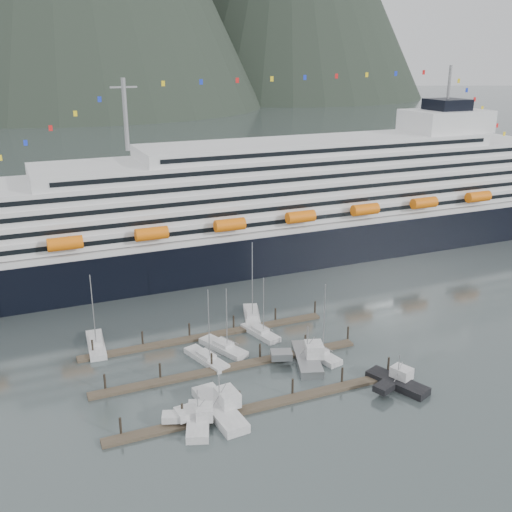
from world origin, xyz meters
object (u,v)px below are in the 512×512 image
at_px(trawler_b, 197,419).
at_px(trawler_e, 306,358).
at_px(sailboat_h, 319,354).
at_px(trawler_d, 397,382).
at_px(sailboat_b, 206,359).
at_px(sailboat_c, 223,348).
at_px(trawler_a, 219,408).
at_px(sailboat_g, 252,317).
at_px(cruise_ship, 285,211).
at_px(sailboat_e, 96,345).
at_px(sailboat_f, 260,333).

relative_size(trawler_b, trawler_e, 0.82).
distance_m(sailboat_h, trawler_d, 15.40).
relative_size(sailboat_b, sailboat_c, 1.11).
bearing_deg(trawler_e, trawler_d, -123.85).
distance_m(trawler_a, trawler_e, 21.20).
relative_size(sailboat_c, sailboat_g, 0.74).
distance_m(sailboat_c, trawler_b, 23.29).
height_order(cruise_ship, sailboat_c, cruise_ship).
bearing_deg(sailboat_c, sailboat_b, 101.27).
height_order(sailboat_c, trawler_d, sailboat_c).
distance_m(sailboat_h, trawler_a, 24.56).
relative_size(trawler_a, trawler_d, 1.24).
relative_size(sailboat_e, trawler_d, 1.39).
height_order(cruise_ship, trawler_a, cruise_ship).
height_order(sailboat_b, trawler_e, sailboat_b).
bearing_deg(trawler_a, sailboat_g, -36.01).
height_order(sailboat_f, trawler_e, sailboat_f).
distance_m(cruise_ship, trawler_a, 76.96).
relative_size(sailboat_c, trawler_a, 0.95).
relative_size(sailboat_f, trawler_d, 1.16).
xyz_separation_m(sailboat_e, trawler_e, (32.96, -20.23, 0.52)).
bearing_deg(trawler_d, sailboat_f, 5.24).
distance_m(sailboat_f, sailboat_g, 7.31).
bearing_deg(trawler_d, sailboat_h, 4.45).
bearing_deg(sailboat_f, sailboat_g, -24.55).
height_order(sailboat_b, trawler_a, sailboat_b).
bearing_deg(trawler_b, sailboat_b, -3.05).
bearing_deg(cruise_ship, sailboat_f, -120.85).
height_order(sailboat_b, sailboat_h, sailboat_h).
bearing_deg(trawler_a, sailboat_c, -26.85).
relative_size(sailboat_e, sailboat_h, 1.04).
bearing_deg(trawler_b, sailboat_g, -15.64).
bearing_deg(sailboat_b, sailboat_g, -64.34).
bearing_deg(sailboat_g, trawler_d, -141.88).
bearing_deg(trawler_e, sailboat_h, -53.29).
distance_m(cruise_ship, sailboat_b, 62.20).
height_order(sailboat_e, sailboat_g, sailboat_g).
xyz_separation_m(sailboat_h, trawler_a, (-22.51, -9.79, 0.48)).
bearing_deg(sailboat_h, sailboat_c, 45.93).
height_order(sailboat_f, trawler_a, sailboat_f).
bearing_deg(trawler_a, sailboat_h, -71.38).
distance_m(sailboat_e, sailboat_h, 40.91).
relative_size(sailboat_c, sailboat_h, 0.88).
bearing_deg(trawler_b, trawler_e, -46.89).
bearing_deg(sailboat_c, trawler_a, 135.52).
distance_m(sailboat_f, trawler_e, 13.40).
height_order(sailboat_b, sailboat_f, sailboat_b).
bearing_deg(trawler_b, sailboat_e, 37.27).
distance_m(sailboat_h, trawler_e, 3.40).
xyz_separation_m(sailboat_c, trawler_a, (-7.60, -18.85, 0.50)).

